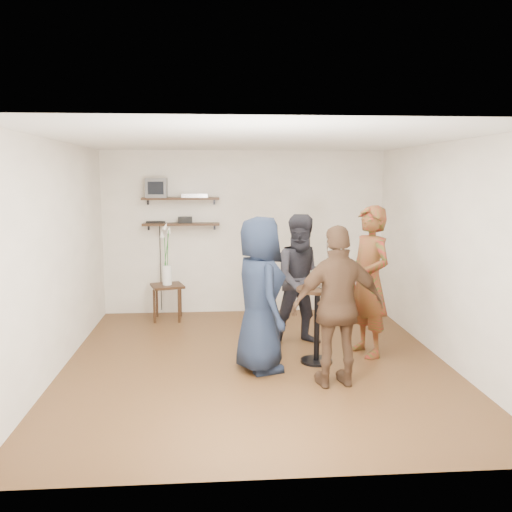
{
  "coord_description": "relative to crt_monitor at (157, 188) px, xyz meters",
  "views": [
    {
      "loc": [
        -0.47,
        -6.16,
        2.2
      ],
      "look_at": [
        0.03,
        0.4,
        1.23
      ],
      "focal_mm": 38.0,
      "sensor_mm": 36.0,
      "label": 1
    }
  ],
  "objects": [
    {
      "name": "room",
      "position": [
        1.37,
        -2.38,
        -0.72
      ],
      "size": [
        4.58,
        5.08,
        2.68
      ],
      "color": "#472A17",
      "rests_on": "ground"
    },
    {
      "name": "shelf_upper",
      "position": [
        0.37,
        0.0,
        -0.17
      ],
      "size": [
        1.2,
        0.25,
        0.04
      ],
      "primitive_type": "cube",
      "color": "black",
      "rests_on": "room"
    },
    {
      "name": "shelf_lower",
      "position": [
        0.37,
        0.0,
        -0.57
      ],
      "size": [
        1.2,
        0.25,
        0.04
      ],
      "primitive_type": "cube",
      "color": "black",
      "rests_on": "room"
    },
    {
      "name": "crt_monitor",
      "position": [
        0.0,
        0.0,
        0.0
      ],
      "size": [
        0.32,
        0.3,
        0.3
      ],
      "primitive_type": "cube",
      "color": "#59595B",
      "rests_on": "shelf_upper"
    },
    {
      "name": "dvd_deck",
      "position": [
        0.59,
        0.0,
        -0.12
      ],
      "size": [
        0.4,
        0.24,
        0.06
      ],
      "primitive_type": "cube",
      "color": "silver",
      "rests_on": "shelf_upper"
    },
    {
      "name": "radio",
      "position": [
        0.43,
        0.0,
        -0.5
      ],
      "size": [
        0.22,
        0.1,
        0.1
      ],
      "primitive_type": "cube",
      "color": "black",
      "rests_on": "shelf_lower"
    },
    {
      "name": "power_strip",
      "position": [
        -0.03,
        0.05,
        -0.54
      ],
      "size": [
        0.3,
        0.05,
        0.03
      ],
      "primitive_type": "cube",
      "color": "black",
      "rests_on": "shelf_lower"
    },
    {
      "name": "side_table",
      "position": [
        0.16,
        -0.32,
        -1.56
      ],
      "size": [
        0.57,
        0.57,
        0.55
      ],
      "rotation": [
        0.0,
        0.0,
        0.28
      ],
      "color": "black",
      "rests_on": "room"
    },
    {
      "name": "vase_lilies",
      "position": [
        0.16,
        -0.33,
        -1.16
      ],
      "size": [
        0.19,
        0.2,
        0.97
      ],
      "rotation": [
        0.0,
        0.0,
        0.28
      ],
      "color": "white",
      "rests_on": "side_table"
    },
    {
      "name": "drinks_table",
      "position": [
        2.08,
        -2.4,
        -1.44
      ],
      "size": [
        0.49,
        0.49,
        0.9
      ],
      "color": "black",
      "rests_on": "room"
    },
    {
      "name": "wine_glass_fl",
      "position": [
        2.02,
        -2.43,
        -0.97
      ],
      "size": [
        0.07,
        0.07,
        0.21
      ],
      "color": "silver",
      "rests_on": "drinks_table"
    },
    {
      "name": "wine_glass_fr",
      "position": [
        2.13,
        -2.43,
        -0.99
      ],
      "size": [
        0.06,
        0.06,
        0.19
      ],
      "color": "silver",
      "rests_on": "drinks_table"
    },
    {
      "name": "wine_glass_bl",
      "position": [
        2.06,
        -2.33,
        -0.98
      ],
      "size": [
        0.06,
        0.06,
        0.19
      ],
      "color": "silver",
      "rests_on": "drinks_table"
    },
    {
      "name": "wine_glass_br",
      "position": [
        2.11,
        -2.39,
        -0.99
      ],
      "size": [
        0.06,
        0.06,
        0.18
      ],
      "color": "silver",
      "rests_on": "drinks_table"
    },
    {
      "name": "person_plaid",
      "position": [
        2.77,
        -2.16,
        -1.09
      ],
      "size": [
        0.64,
        0.78,
        1.85
      ],
      "primitive_type": "imported",
      "rotation": [
        0.0,
        0.0,
        -1.24
      ],
      "color": "#AC131D",
      "rests_on": "room"
    },
    {
      "name": "person_dark",
      "position": [
        2.04,
        -1.68,
        -1.16
      ],
      "size": [
        0.87,
        0.7,
        1.71
      ],
      "primitive_type": "imported",
      "rotation": [
        0.0,
        0.0,
        0.06
      ],
      "color": "black",
      "rests_on": "room"
    },
    {
      "name": "person_navy",
      "position": [
        1.39,
        -2.6,
        -1.14
      ],
      "size": [
        0.77,
        0.98,
        1.76
      ],
      "primitive_type": "imported",
      "rotation": [
        0.0,
        0.0,
        1.84
      ],
      "color": "black",
      "rests_on": "room"
    },
    {
      "name": "person_brown",
      "position": [
        2.17,
        -3.12,
        -1.17
      ],
      "size": [
        1.04,
        0.53,
        1.7
      ],
      "primitive_type": "imported",
      "rotation": [
        0.0,
        0.0,
        3.26
      ],
      "color": "#452D1D",
      "rests_on": "room"
    }
  ]
}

